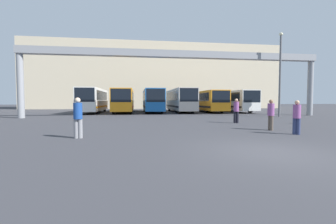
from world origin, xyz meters
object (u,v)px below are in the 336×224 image
pedestrian_near_left (297,116)px  traffic_cone (297,119)px  lamp_post (280,71)px  bus_slot_2 (152,99)px  bus_slot_3 (180,99)px  pedestrian_near_center (78,117)px  bus_slot_4 (206,100)px  pedestrian_mid_left (271,114)px  pedestrian_mid_right (236,110)px  bus_slot_1 (124,100)px  bus_slot_0 (93,99)px  bus_slot_5 (233,100)px

pedestrian_near_left → traffic_cone: size_ratio=2.26×
lamp_post → bus_slot_2: bearing=138.5°
bus_slot_3 → pedestrian_near_center: bearing=-111.4°
bus_slot_4 → pedestrian_mid_left: bus_slot_4 is taller
bus_slot_2 → pedestrian_mid_left: 21.62m
traffic_cone → bus_slot_2: bearing=116.9°
bus_slot_4 → pedestrian_near_left: bearing=-96.6°
bus_slot_3 → pedestrian_mid_right: 17.06m
lamp_post → pedestrian_mid_left: bearing=-126.2°
pedestrian_near_center → bus_slot_2: bearing=-105.6°
pedestrian_mid_left → bus_slot_1: bearing=-154.6°
bus_slot_0 → bus_slot_3: size_ratio=0.87×
traffic_cone → lamp_post: lamp_post is taller
lamp_post → bus_slot_5: bearing=91.4°
bus_slot_5 → pedestrian_near_center: size_ratio=6.19×
bus_slot_4 → pedestrian_mid_left: (-2.94, -21.07, -0.84)m
traffic_cone → pedestrian_near_left: bearing=-128.2°
bus_slot_0 → pedestrian_near_center: 21.95m
pedestrian_mid_left → traffic_cone: 4.98m
bus_slot_2 → pedestrian_mid_right: bearing=-73.2°
bus_slot_0 → pedestrian_mid_left: bearing=-56.8°
bus_slot_1 → traffic_cone: bus_slot_1 is taller
bus_slot_2 → traffic_cone: 20.23m
bus_slot_1 → bus_slot_4: bus_slot_1 is taller
bus_slot_2 → pedestrian_mid_left: bearing=-76.1°
bus_slot_0 → traffic_cone: bearing=-45.1°
pedestrian_near_left → lamp_post: size_ratio=0.19×
bus_slot_1 → traffic_cone: 22.39m
pedestrian_mid_right → bus_slot_4: bearing=100.6°
bus_slot_3 → bus_slot_4: bearing=-1.0°
pedestrian_mid_right → pedestrian_mid_left: pedestrian_mid_right is taller
bus_slot_5 → pedestrian_mid_right: bus_slot_5 is taller
bus_slot_1 → lamp_post: size_ratio=1.37×
bus_slot_1 → bus_slot_3: (8.13, 0.15, 0.07)m
bus_slot_2 → bus_slot_4: bearing=0.8°
pedestrian_near_center → traffic_cone: size_ratio=2.42×
pedestrian_near_left → traffic_cone: 5.90m
pedestrian_near_center → traffic_cone: 14.57m
bus_slot_2 → pedestrian_near_left: (5.51, -22.60, -0.95)m
pedestrian_near_left → bus_slot_0: bearing=-11.8°
bus_slot_4 → traffic_cone: 18.18m
lamp_post → bus_slot_1: bearing=146.2°
bus_slot_2 → lamp_post: (12.45, -11.03, 2.85)m
bus_slot_3 → traffic_cone: (5.08, -18.17, -1.53)m
bus_slot_0 → pedestrian_mid_left: (13.33, -20.34, -0.96)m
lamp_post → bus_slot_0: bearing=153.2°
bus_slot_0 → traffic_cone: size_ratio=14.21×
traffic_cone → pedestrian_mid_right: bearing=164.0°
bus_slot_3 → pedestrian_mid_right: (1.00, -17.00, -0.94)m
pedestrian_near_center → traffic_cone: (13.90, 4.31, -0.58)m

